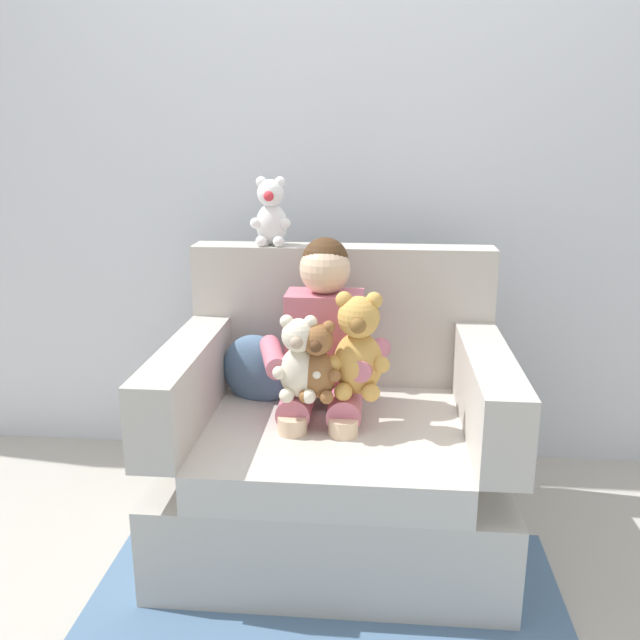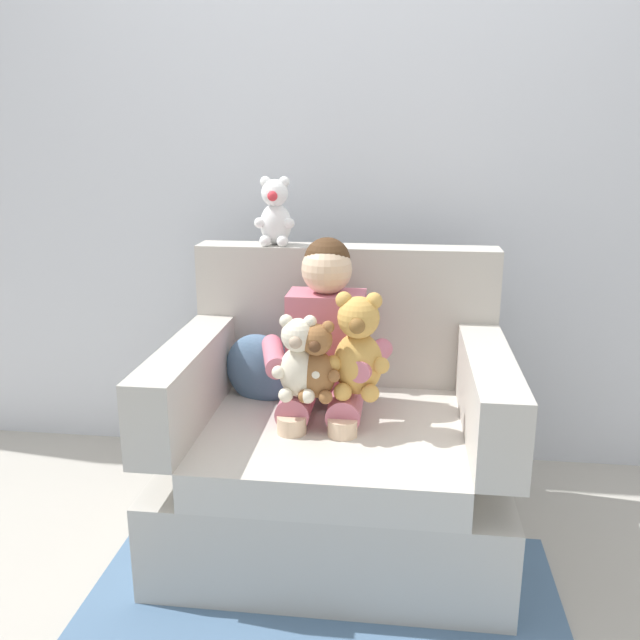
{
  "view_description": "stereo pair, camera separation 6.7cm",
  "coord_description": "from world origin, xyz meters",
  "px_view_note": "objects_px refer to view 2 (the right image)",
  "views": [
    {
      "loc": [
        0.13,
        -2.06,
        1.35
      ],
      "look_at": [
        -0.05,
        -0.05,
        0.79
      ],
      "focal_mm": 37.89,
      "sensor_mm": 36.0,
      "label": 1
    },
    {
      "loc": [
        0.2,
        -2.05,
        1.35
      ],
      "look_at": [
        -0.05,
        -0.05,
        0.79
      ],
      "focal_mm": 37.89,
      "sensor_mm": 36.0,
      "label": 2
    }
  ],
  "objects_px": {
    "seated_child": "(324,351)",
    "plush_white_on_backrest": "(275,214)",
    "plush_cream": "(298,360)",
    "plush_honey": "(358,348)",
    "throw_pillow": "(259,370)",
    "plush_brown": "(317,363)",
    "armchair": "(337,447)"
  },
  "relations": [
    {
      "from": "seated_child",
      "to": "plush_white_on_backrest",
      "type": "bearing_deg",
      "value": 118.22
    },
    {
      "from": "armchair",
      "to": "seated_child",
      "type": "height_order",
      "value": "seated_child"
    },
    {
      "from": "armchair",
      "to": "plush_cream",
      "type": "xyz_separation_m",
      "value": [
        -0.11,
        -0.14,
        0.36
      ]
    },
    {
      "from": "armchair",
      "to": "plush_white_on_backrest",
      "type": "relative_size",
      "value": 4.43
    },
    {
      "from": "plush_honey",
      "to": "throw_pillow",
      "type": "relative_size",
      "value": 1.29
    },
    {
      "from": "plush_honey",
      "to": "plush_white_on_backrest",
      "type": "height_order",
      "value": "plush_white_on_backrest"
    },
    {
      "from": "plush_white_on_backrest",
      "to": "plush_cream",
      "type": "bearing_deg",
      "value": -83.06
    },
    {
      "from": "plush_honey",
      "to": "plush_brown",
      "type": "height_order",
      "value": "plush_honey"
    },
    {
      "from": "plush_cream",
      "to": "seated_child",
      "type": "bearing_deg",
      "value": 89.98
    },
    {
      "from": "armchair",
      "to": "seated_child",
      "type": "xyz_separation_m",
      "value": [
        -0.05,
        0.03,
        0.34
      ]
    },
    {
      "from": "seated_child",
      "to": "plush_cream",
      "type": "bearing_deg",
      "value": -117.83
    },
    {
      "from": "plush_brown",
      "to": "seated_child",
      "type": "bearing_deg",
      "value": 81.94
    },
    {
      "from": "seated_child",
      "to": "throw_pillow",
      "type": "relative_size",
      "value": 3.17
    },
    {
      "from": "plush_honey",
      "to": "plush_cream",
      "type": "bearing_deg",
      "value": -147.09
    },
    {
      "from": "plush_white_on_backrest",
      "to": "plush_honey",
      "type": "bearing_deg",
      "value": -62.74
    },
    {
      "from": "plush_brown",
      "to": "plush_cream",
      "type": "xyz_separation_m",
      "value": [
        -0.06,
        0.0,
        0.01
      ]
    },
    {
      "from": "seated_child",
      "to": "throw_pillow",
      "type": "height_order",
      "value": "seated_child"
    },
    {
      "from": "plush_cream",
      "to": "plush_honey",
      "type": "bearing_deg",
      "value": 33.67
    },
    {
      "from": "armchair",
      "to": "plush_cream",
      "type": "height_order",
      "value": "armchair"
    },
    {
      "from": "plush_white_on_backrest",
      "to": "seated_child",
      "type": "bearing_deg",
      "value": -65.37
    },
    {
      "from": "plush_cream",
      "to": "throw_pillow",
      "type": "bearing_deg",
      "value": 144.73
    },
    {
      "from": "throw_pillow",
      "to": "seated_child",
      "type": "bearing_deg",
      "value": -21.45
    },
    {
      "from": "plush_honey",
      "to": "throw_pillow",
      "type": "height_order",
      "value": "plush_honey"
    },
    {
      "from": "plush_brown",
      "to": "throw_pillow",
      "type": "height_order",
      "value": "plush_brown"
    },
    {
      "from": "plush_honey",
      "to": "armchair",
      "type": "bearing_deg",
      "value": 146.84
    },
    {
      "from": "plush_honey",
      "to": "plush_cream",
      "type": "height_order",
      "value": "plush_honey"
    },
    {
      "from": "plush_white_on_backrest",
      "to": "throw_pillow",
      "type": "xyz_separation_m",
      "value": [
        -0.03,
        -0.2,
        -0.53
      ]
    },
    {
      "from": "seated_child",
      "to": "plush_cream",
      "type": "xyz_separation_m",
      "value": [
        -0.06,
        -0.17,
        0.02
      ]
    },
    {
      "from": "armchair",
      "to": "seated_child",
      "type": "relative_size",
      "value": 1.33
    },
    {
      "from": "plush_brown",
      "to": "throw_pillow",
      "type": "xyz_separation_m",
      "value": [
        -0.24,
        0.26,
        -0.13
      ]
    },
    {
      "from": "armchair",
      "to": "throw_pillow",
      "type": "distance_m",
      "value": 0.39
    },
    {
      "from": "seated_child",
      "to": "plush_honey",
      "type": "distance_m",
      "value": 0.18
    }
  ]
}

